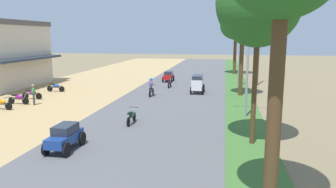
# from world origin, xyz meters

# --- Properties ---
(parked_motorbike_fourth) EXTENTS (1.80, 0.54, 0.94)m
(parked_motorbike_fourth) POSITION_xyz_m (-11.51, 15.67, 0.55)
(parked_motorbike_fourth) COLOR black
(parked_motorbike_fourth) RESTS_ON dirt_shoulder
(parked_motorbike_fifth) EXTENTS (1.80, 0.54, 0.94)m
(parked_motorbike_fifth) POSITION_xyz_m (-11.46, 17.62, 0.55)
(parked_motorbike_fifth) COLOR black
(parked_motorbike_fifth) RESTS_ON dirt_shoulder
(parked_motorbike_sixth) EXTENTS (1.80, 0.54, 0.94)m
(parked_motorbike_sixth) POSITION_xyz_m (-11.61, 19.69, 0.55)
(parked_motorbike_sixth) COLOR black
(parked_motorbike_sixth) RESTS_ON dirt_shoulder
(parked_motorbike_seventh) EXTENTS (1.80, 0.54, 0.94)m
(parked_motorbike_seventh) POSITION_xyz_m (-11.54, 23.48, 0.55)
(parked_motorbike_seventh) COLOR black
(parked_motorbike_seventh) RESTS_ON dirt_shoulder
(pedestrian_on_shoulder) EXTENTS (0.41, 0.43, 1.62)m
(pedestrian_on_shoulder) POSITION_xyz_m (-10.17, 17.67, 0.96)
(pedestrian_on_shoulder) COLOR #33333D
(pedestrian_on_shoulder) RESTS_ON dirt_shoulder
(median_tree_second) EXTENTS (3.97, 3.97, 8.93)m
(median_tree_second) POSITION_xyz_m (5.81, 11.26, 6.87)
(median_tree_second) COLOR #4C351E
(median_tree_second) RESTS_ON median_strip
(median_tree_third) EXTENTS (3.12, 3.12, 8.14)m
(median_tree_third) POSITION_xyz_m (5.79, 24.73, 6.41)
(median_tree_third) COLOR #4C351E
(median_tree_third) RESTS_ON median_strip
(median_tree_fourth) EXTENTS (4.33, 4.33, 8.69)m
(median_tree_fourth) POSITION_xyz_m (5.69, 41.64, 6.73)
(median_tree_fourth) COLOR #4C351E
(median_tree_fourth) RESTS_ON median_strip
(streetlamp_near) EXTENTS (3.16, 0.20, 7.83)m
(streetlamp_near) POSITION_xyz_m (5.80, 16.72, 4.57)
(streetlamp_near) COLOR gray
(streetlamp_near) RESTS_ON median_strip
(streetlamp_mid) EXTENTS (3.16, 0.20, 7.73)m
(streetlamp_mid) POSITION_xyz_m (5.80, 29.60, 4.52)
(streetlamp_mid) COLOR gray
(streetlamp_mid) RESTS_ON median_strip
(streetlamp_far) EXTENTS (3.16, 0.20, 7.93)m
(streetlamp_far) POSITION_xyz_m (5.80, 50.87, 4.62)
(streetlamp_far) COLOR gray
(streetlamp_far) RESTS_ON median_strip
(utility_pole_near) EXTENTS (1.80, 0.20, 8.78)m
(utility_pole_near) POSITION_xyz_m (7.91, 31.53, 4.58)
(utility_pole_near) COLOR brown
(utility_pole_near) RESTS_ON ground
(car_sedan_blue) EXTENTS (1.10, 2.26, 1.19)m
(car_sedan_blue) POSITION_xyz_m (-2.90, 8.71, 0.74)
(car_sedan_blue) COLOR navy
(car_sedan_blue) RESTS_ON road_strip
(car_van_white) EXTENTS (1.19, 2.41, 1.67)m
(car_van_white) POSITION_xyz_m (1.90, 25.09, 1.02)
(car_van_white) COLOR silver
(car_van_white) RESTS_ON road_strip
(car_sedan_red) EXTENTS (1.10, 2.26, 1.19)m
(car_sedan_red) POSITION_xyz_m (-2.12, 32.23, 0.74)
(car_sedan_red) COLOR red
(car_sedan_red) RESTS_ON road_strip
(motorbike_ahead_second) EXTENTS (0.54, 1.80, 0.94)m
(motorbike_ahead_second) POSITION_xyz_m (-1.13, 13.65, 0.57)
(motorbike_ahead_second) COLOR black
(motorbike_ahead_second) RESTS_ON road_strip
(motorbike_ahead_third) EXTENTS (0.54, 1.80, 1.66)m
(motorbike_ahead_third) POSITION_xyz_m (-1.99, 22.75, 0.86)
(motorbike_ahead_third) COLOR black
(motorbike_ahead_third) RESTS_ON road_strip
(motorbike_ahead_fourth) EXTENTS (0.54, 1.80, 0.94)m
(motorbike_ahead_fourth) POSITION_xyz_m (-1.25, 27.96, 0.57)
(motorbike_ahead_fourth) COLOR black
(motorbike_ahead_fourth) RESTS_ON road_strip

